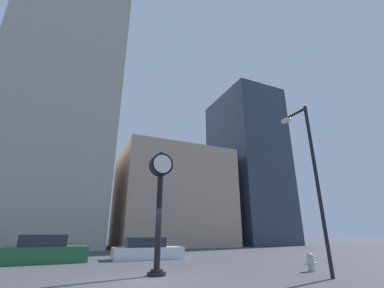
# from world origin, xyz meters

# --- Properties ---
(ground_plane) EXTENTS (200.00, 200.00, 0.00)m
(ground_plane) POSITION_xyz_m (0.00, 0.00, 0.00)
(ground_plane) COLOR #424247
(building_tall_tower) EXTENTS (12.96, 12.00, 41.28)m
(building_tall_tower) POSITION_xyz_m (-5.78, 24.00, 20.64)
(building_tall_tower) COLOR #ADA393
(building_tall_tower) RESTS_ON ground_plane
(building_storefront_row) EXTENTS (14.18, 12.00, 12.33)m
(building_storefront_row) POSITION_xyz_m (9.39, 24.00, 6.17)
(building_storefront_row) COLOR tan
(building_storefront_row) RESTS_ON ground_plane
(building_glass_modern) EXTENTS (8.55, 12.00, 24.19)m
(building_glass_modern) POSITION_xyz_m (22.34, 24.00, 12.10)
(building_glass_modern) COLOR #2D384C
(building_glass_modern) RESTS_ON ground_plane
(street_clock) EXTENTS (0.98, 0.74, 5.00)m
(street_clock) POSITION_xyz_m (0.60, 0.90, 3.20)
(street_clock) COLOR black
(street_clock) RESTS_ON ground_plane
(car_green) EXTENTS (4.32, 1.95, 1.49)m
(car_green) POSITION_xyz_m (-3.77, 7.73, 0.62)
(car_green) COLOR #236038
(car_green) RESTS_ON ground_plane
(car_white) EXTENTS (4.45, 1.97, 1.31)m
(car_white) POSITION_xyz_m (2.01, 7.80, 0.55)
(car_white) COLOR silver
(car_white) RESTS_ON ground_plane
(fire_hydrant_near) EXTENTS (0.64, 0.28, 0.74)m
(fire_hydrant_near) POSITION_xyz_m (7.04, -0.67, 0.37)
(fire_hydrant_near) COLOR #B7B7BC
(fire_hydrant_near) RESTS_ON ground_plane
(street_lamp_right) EXTENTS (0.36, 1.57, 6.91)m
(street_lamp_right) POSITION_xyz_m (6.17, -2.01, 4.54)
(street_lamp_right) COLOR black
(street_lamp_right) RESTS_ON ground_plane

